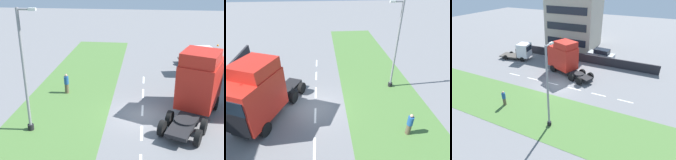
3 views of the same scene
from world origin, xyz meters
The scene contains 6 objects.
ground_plane centered at (0.00, 0.00, 0.00)m, with size 120.00×120.00×0.00m, color slate.
grass_verge centered at (-6.00, 0.00, 0.01)m, with size 7.00×44.00×0.01m.
lane_markings centered at (0.00, -0.70, 0.00)m, with size 0.16×17.80×0.00m.
lorry_cab centered at (3.95, 1.06, 2.42)m, with size 5.08×7.71×4.94m.
lamp_post centered at (-7.26, -2.77, 3.61)m, with size 1.32×0.40×7.96m.
pedestrian centered at (-6.54, 3.38, 0.86)m, with size 0.39×0.39×1.75m.
Camera 2 is at (-0.81, 12.36, 10.07)m, focal length 30.00 mm.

